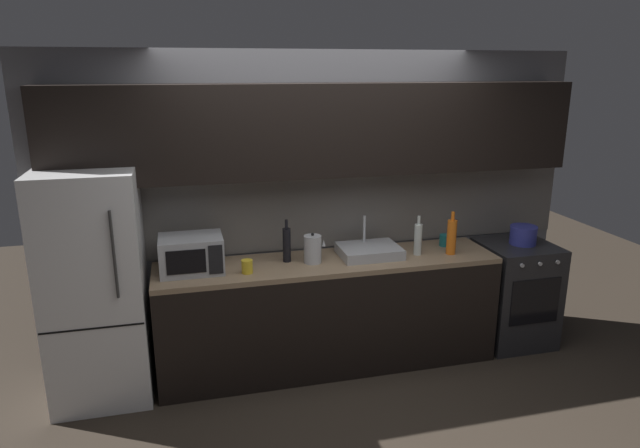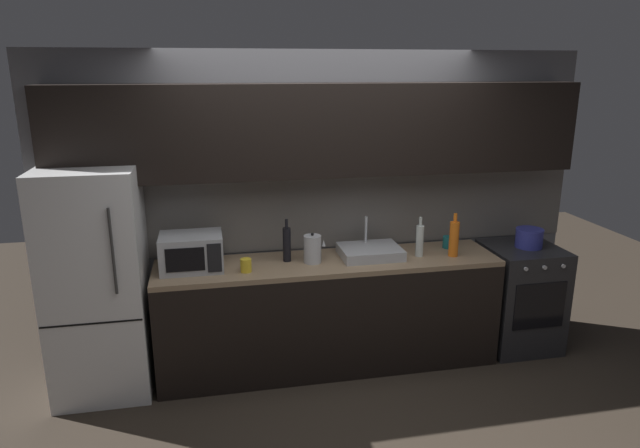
{
  "view_description": "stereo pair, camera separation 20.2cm",
  "coord_description": "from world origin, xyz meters",
  "px_view_note": "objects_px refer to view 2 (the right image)",
  "views": [
    {
      "loc": [
        -1.09,
        -3.11,
        2.37
      ],
      "look_at": [
        -0.07,
        0.9,
        1.2
      ],
      "focal_mm": 31.4,
      "sensor_mm": 36.0,
      "label": 1
    },
    {
      "loc": [
        -0.9,
        -3.15,
        2.37
      ],
      "look_at": [
        -0.07,
        0.9,
        1.2
      ],
      "focal_mm": 31.4,
      "sensor_mm": 36.0,
      "label": 2
    }
  ],
  "objects_px": {
    "refrigerator": "(98,283)",
    "wine_bottle_orange": "(454,238)",
    "oven_range": "(519,297)",
    "microwave": "(191,252)",
    "wine_bottle_clear": "(420,240)",
    "cooking_pot": "(529,238)",
    "kettle": "(313,249)",
    "mug_yellow": "(246,265)",
    "wine_bottle_dark": "(287,244)",
    "mug_teal": "(448,242)"
  },
  "relations": [
    {
      "from": "wine_bottle_dark",
      "to": "oven_range",
      "type": "bearing_deg",
      "value": -1.67
    },
    {
      "from": "refrigerator",
      "to": "wine_bottle_dark",
      "type": "height_order",
      "value": "refrigerator"
    },
    {
      "from": "oven_range",
      "to": "mug_teal",
      "type": "relative_size",
      "value": 9.04
    },
    {
      "from": "refrigerator",
      "to": "wine_bottle_orange",
      "type": "relative_size",
      "value": 4.83
    },
    {
      "from": "refrigerator",
      "to": "cooking_pot",
      "type": "distance_m",
      "value": 3.46
    },
    {
      "from": "oven_range",
      "to": "mug_yellow",
      "type": "xyz_separation_m",
      "value": [
        -2.35,
        -0.12,
        0.5
      ]
    },
    {
      "from": "mug_teal",
      "to": "mug_yellow",
      "type": "xyz_separation_m",
      "value": [
        -1.71,
        -0.24,
        0.0
      ]
    },
    {
      "from": "microwave",
      "to": "wine_bottle_dark",
      "type": "xyz_separation_m",
      "value": [
        0.72,
        0.04,
        0.01
      ]
    },
    {
      "from": "wine_bottle_clear",
      "to": "mug_teal",
      "type": "xyz_separation_m",
      "value": [
        0.32,
        0.15,
        -0.08
      ]
    },
    {
      "from": "kettle",
      "to": "cooking_pot",
      "type": "height_order",
      "value": "kettle"
    },
    {
      "from": "wine_bottle_clear",
      "to": "wine_bottle_dark",
      "type": "relative_size",
      "value": 0.96
    },
    {
      "from": "refrigerator",
      "to": "cooking_pot",
      "type": "bearing_deg",
      "value": 0.0
    },
    {
      "from": "refrigerator",
      "to": "mug_teal",
      "type": "bearing_deg",
      "value": 2.41
    },
    {
      "from": "oven_range",
      "to": "mug_teal",
      "type": "xyz_separation_m",
      "value": [
        -0.64,
        0.12,
        0.5
      ]
    },
    {
      "from": "wine_bottle_clear",
      "to": "cooking_pot",
      "type": "height_order",
      "value": "wine_bottle_clear"
    },
    {
      "from": "oven_range",
      "to": "mug_yellow",
      "type": "relative_size",
      "value": 8.91
    },
    {
      "from": "mug_yellow",
      "to": "cooking_pot",
      "type": "bearing_deg",
      "value": 2.88
    },
    {
      "from": "oven_range",
      "to": "microwave",
      "type": "relative_size",
      "value": 1.96
    },
    {
      "from": "wine_bottle_clear",
      "to": "cooking_pot",
      "type": "bearing_deg",
      "value": 2.14
    },
    {
      "from": "cooking_pot",
      "to": "wine_bottle_dark",
      "type": "bearing_deg",
      "value": 178.4
    },
    {
      "from": "mug_teal",
      "to": "cooking_pot",
      "type": "xyz_separation_m",
      "value": [
        0.68,
        -0.12,
        0.03
      ]
    },
    {
      "from": "wine_bottle_clear",
      "to": "wine_bottle_dark",
      "type": "height_order",
      "value": "wine_bottle_dark"
    },
    {
      "from": "microwave",
      "to": "cooking_pot",
      "type": "bearing_deg",
      "value": -0.38
    },
    {
      "from": "cooking_pot",
      "to": "mug_teal",
      "type": "bearing_deg",
      "value": 170.21
    },
    {
      "from": "oven_range",
      "to": "wine_bottle_orange",
      "type": "xyz_separation_m",
      "value": [
        -0.69,
        -0.09,
        0.6
      ]
    },
    {
      "from": "wine_bottle_orange",
      "to": "mug_teal",
      "type": "bearing_deg",
      "value": 77.27
    },
    {
      "from": "refrigerator",
      "to": "wine_bottle_orange",
      "type": "distance_m",
      "value": 2.74
    },
    {
      "from": "refrigerator",
      "to": "cooking_pot",
      "type": "height_order",
      "value": "refrigerator"
    },
    {
      "from": "refrigerator",
      "to": "oven_range",
      "type": "distance_m",
      "value": 3.44
    },
    {
      "from": "wine_bottle_orange",
      "to": "mug_teal",
      "type": "height_order",
      "value": "wine_bottle_orange"
    },
    {
      "from": "refrigerator",
      "to": "oven_range",
      "type": "bearing_deg",
      "value": -0.02
    },
    {
      "from": "oven_range",
      "to": "mug_yellow",
      "type": "distance_m",
      "value": 2.4
    },
    {
      "from": "oven_range",
      "to": "refrigerator",
      "type": "bearing_deg",
      "value": 179.98
    },
    {
      "from": "oven_range",
      "to": "wine_bottle_dark",
      "type": "xyz_separation_m",
      "value": [
        -2.01,
        0.06,
        0.59
      ]
    },
    {
      "from": "refrigerator",
      "to": "wine_bottle_orange",
      "type": "xyz_separation_m",
      "value": [
        2.73,
        -0.09,
        0.2
      ]
    },
    {
      "from": "kettle",
      "to": "mug_teal",
      "type": "distance_m",
      "value": 1.19
    },
    {
      "from": "wine_bottle_orange",
      "to": "wine_bottle_clear",
      "type": "bearing_deg",
      "value": 169.4
    },
    {
      "from": "wine_bottle_clear",
      "to": "cooking_pot",
      "type": "distance_m",
      "value": 0.99
    },
    {
      "from": "kettle",
      "to": "wine_bottle_clear",
      "type": "relative_size",
      "value": 0.74
    },
    {
      "from": "refrigerator",
      "to": "microwave",
      "type": "relative_size",
      "value": 3.7
    },
    {
      "from": "wine_bottle_clear",
      "to": "mug_yellow",
      "type": "bearing_deg",
      "value": -176.59
    },
    {
      "from": "refrigerator",
      "to": "mug_yellow",
      "type": "relative_size",
      "value": 16.85
    },
    {
      "from": "mug_teal",
      "to": "mug_yellow",
      "type": "bearing_deg",
      "value": -172.1
    },
    {
      "from": "microwave",
      "to": "mug_teal",
      "type": "distance_m",
      "value": 2.1
    },
    {
      "from": "microwave",
      "to": "wine_bottle_clear",
      "type": "xyz_separation_m",
      "value": [
        1.78,
        -0.06,
        -0.0
      ]
    },
    {
      "from": "refrigerator",
      "to": "oven_range",
      "type": "height_order",
      "value": "refrigerator"
    },
    {
      "from": "kettle",
      "to": "oven_range",
      "type": "bearing_deg",
      "value": 0.42
    },
    {
      "from": "wine_bottle_dark",
      "to": "microwave",
      "type": "bearing_deg",
      "value": -176.91
    },
    {
      "from": "oven_range",
      "to": "wine_bottle_orange",
      "type": "relative_size",
      "value": 2.55
    },
    {
      "from": "wine_bottle_dark",
      "to": "mug_yellow",
      "type": "relative_size",
      "value": 3.36
    }
  ]
}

